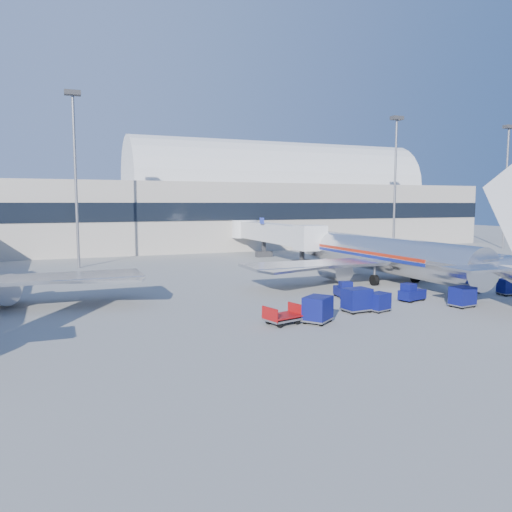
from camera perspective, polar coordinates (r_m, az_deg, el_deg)
name	(u,v)px	position (r m, az deg, el deg)	size (l,w,h in m)	color
ground	(329,296)	(45.76, 8.32, -4.59)	(260.00, 260.00, 0.00)	gray
terminal	(108,208)	(95.16, -16.59, 5.27)	(170.00, 28.15, 21.00)	#B2AA9E
airliner_main	(390,255)	(54.59, 15.05, 0.09)	(32.00, 37.26, 12.07)	silver
jetbridge_near	(269,233)	(76.06, 1.55, 2.68)	(4.40, 27.50, 6.25)	silver
mast_west	(75,153)	(69.10, -20.01, 11.00)	(2.00, 1.20, 22.60)	slate
mast_east	(396,164)	(86.96, 15.66, 10.04)	(2.00, 1.20, 22.60)	slate
mast_far_east	(507,168)	(104.06, 26.75, 8.93)	(2.00, 1.20, 22.60)	slate
barrier_near	(465,277)	(58.25, 22.77, -2.27)	(3.00, 0.55, 0.90)	#9E9E96
barrier_mid	(488,276)	(60.61, 24.99, -2.06)	(3.00, 0.55, 0.90)	#9E9E96
barrier_far	(510,274)	(63.06, 27.03, -1.86)	(3.00, 0.55, 0.90)	#9E9E96
tug_lead	(411,293)	(45.03, 17.33, -4.05)	(2.63, 1.76, 1.57)	#0A0F52
tug_right	(468,286)	(50.91, 23.04, -3.22)	(2.23, 1.33, 1.38)	#0A0F52
tug_left	(344,290)	(45.17, 10.01, -3.85)	(1.66, 2.56, 1.54)	#0A0F52
cart_train_a	(379,302)	(40.07, 13.85, -5.08)	(1.96, 1.69, 1.47)	#0A0F52
cart_train_b	(357,299)	(39.46, 11.45, -4.89)	(2.22, 1.76, 1.85)	#0A0F52
cart_train_c	(318,309)	(35.53, 7.06, -6.00)	(2.68, 2.59, 1.88)	#0A0F52
cart_solo_near	(463,296)	(43.82, 22.53, -4.28)	(2.07, 1.68, 1.67)	#0A0F52
cart_solo_far	(508,286)	(51.29, 26.89, -3.13)	(1.90, 1.56, 1.51)	#0A0F52
cart_open_red	(283,318)	(34.99, 3.13, -7.05)	(2.82, 2.30, 0.66)	slate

